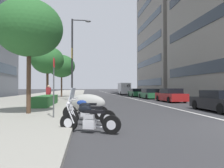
# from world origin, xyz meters

# --- Properties ---
(sidewalk_right_plaza) EXTENTS (160.00, 10.83, 0.15)m
(sidewalk_right_plaza) POSITION_xyz_m (30.00, 12.06, 0.07)
(sidewalk_right_plaza) COLOR gray
(sidewalk_right_plaza) RESTS_ON ground
(lane_centre_stripe) EXTENTS (110.00, 0.16, 0.01)m
(lane_centre_stripe) POSITION_xyz_m (35.00, 0.00, 0.00)
(lane_centre_stripe) COLOR silver
(lane_centre_stripe) RESTS_ON ground
(motorcycle_second_in_row) EXTENTS (0.97, 1.98, 1.08)m
(motorcycle_second_in_row) POSITION_xyz_m (0.16, 6.10, 0.41)
(motorcycle_second_in_row) COLOR black
(motorcycle_second_in_row) RESTS_ON ground
(motorcycle_far_end_row) EXTENTS (0.82, 2.04, 1.47)m
(motorcycle_far_end_row) POSITION_xyz_m (1.44, 6.12, 0.43)
(motorcycle_far_end_row) COLOR black
(motorcycle_far_end_row) RESTS_ON ground
(motorcycle_mid_row) EXTENTS (0.80, 2.06, 1.10)m
(motorcycle_mid_row) POSITION_xyz_m (2.90, 6.24, 0.42)
(motorcycle_mid_row) COLOR black
(motorcycle_mid_row) RESTS_ON ground
(motorcycle_under_tarp) EXTENTS (1.52, 2.29, 1.11)m
(motorcycle_under_tarp) POSITION_xyz_m (5.36, 6.15, 0.60)
(motorcycle_under_tarp) COLOR #9E9E99
(motorcycle_under_tarp) RESTS_ON ground
(car_lead_in_lane) EXTENTS (4.42, 2.01, 1.31)m
(car_lead_in_lane) POSITION_xyz_m (5.37, -2.05, 0.62)
(car_lead_in_lane) COLOR black
(car_lead_in_lane) RESTS_ON ground
(car_far_down_avenue) EXTENTS (4.34, 1.95, 1.39)m
(car_far_down_avenue) POSITION_xyz_m (14.19, -2.52, 0.65)
(car_far_down_avenue) COLOR maroon
(car_far_down_avenue) RESTS_ON ground
(car_following_behind) EXTENTS (4.56, 2.04, 1.33)m
(car_following_behind) POSITION_xyz_m (20.65, -2.29, 0.62)
(car_following_behind) COLOR #236038
(car_following_behind) RESTS_ON ground
(car_approaching_light) EXTENTS (4.29, 1.96, 1.31)m
(car_approaching_light) POSITION_xyz_m (27.36, -2.04, 0.63)
(car_approaching_light) COLOR #236038
(car_approaching_light) RESTS_ON ground
(delivery_van_ahead) EXTENTS (5.91, 2.24, 2.42)m
(delivery_van_ahead) POSITION_xyz_m (37.84, -1.98, 1.30)
(delivery_van_ahead) COLOR silver
(delivery_van_ahead) RESTS_ON ground
(parking_sign_by_curb) EXTENTS (0.32, 0.06, 2.68)m
(parking_sign_by_curb) POSITION_xyz_m (2.88, 7.62, 1.75)
(parking_sign_by_curb) COLOR #47494C
(parking_sign_by_curb) RESTS_ON sidewalk_right_plaza
(street_lamp_with_banners) EXTENTS (1.26, 2.04, 8.46)m
(street_lamp_with_banners) POSITION_xyz_m (15.51, 7.32, 5.18)
(street_lamp_with_banners) COLOR #232326
(street_lamp_with_banners) RESTS_ON sidewalk_right_plaza
(clipped_hedge_bed) EXTENTS (5.31, 1.10, 0.71)m
(clipped_hedge_bed) POSITION_xyz_m (9.82, 9.19, 0.50)
(clipped_hedge_bed) COLOR #28602D
(clipped_hedge_bed) RESTS_ON sidewalk_right_plaza
(street_tree_mid_sidewalk) EXTENTS (3.46, 3.46, 5.87)m
(street_tree_mid_sidewalk) POSITION_xyz_m (4.58, 9.12, 4.54)
(street_tree_mid_sidewalk) COLOR #473323
(street_tree_mid_sidewalk) RESTS_ON sidewalk_right_plaza
(street_tree_near_plaza_corner) EXTENTS (3.07, 3.07, 5.27)m
(street_tree_near_plaza_corner) POSITION_xyz_m (14.09, 9.82, 4.10)
(street_tree_near_plaza_corner) COLOR #473323
(street_tree_near_plaza_corner) RESTS_ON sidewalk_right_plaza
(street_tree_by_lamp_post) EXTENTS (3.82, 3.82, 6.04)m
(street_tree_by_lamp_post) POSITION_xyz_m (24.51, 9.62, 4.56)
(street_tree_by_lamp_post) COLOR #473323
(street_tree_by_lamp_post) RESTS_ON sidewalk_right_plaza
(pedestrian_on_plaza) EXTENTS (0.31, 0.43, 1.56)m
(pedestrian_on_plaza) POSITION_xyz_m (13.07, 9.54, 0.93)
(pedestrian_on_plaza) COLOR maroon
(pedestrian_on_plaza) RESTS_ON sidewalk_right_plaza
(office_tower_near_left) EXTENTS (20.90, 16.71, 33.63)m
(office_tower_near_left) POSITION_xyz_m (42.85, -16.95, 16.82)
(office_tower_near_left) COLOR gray
(office_tower_near_left) RESTS_ON ground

